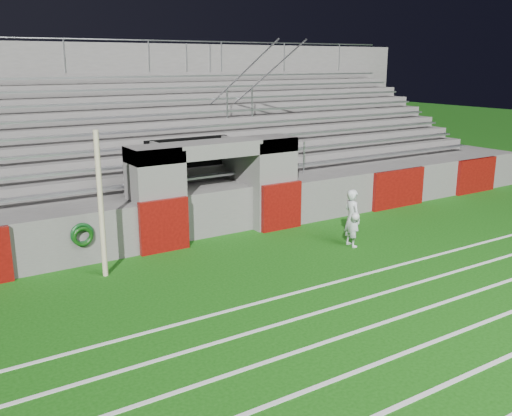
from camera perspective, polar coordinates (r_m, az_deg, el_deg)
ground at (r=13.08m, az=3.57°, el=-6.45°), size 90.00×90.00×0.00m
field_post at (r=12.84m, az=-15.27°, el=0.29°), size 0.12×0.12×3.27m
field_markings at (r=9.91m, az=21.60°, el=-14.71°), size 28.00×8.09×0.01m
stadium_structure at (r=19.47m, az=-10.46°, el=4.86°), size 26.00×8.48×5.42m
goalkeeper_with_ball at (r=14.85m, az=9.60°, el=-0.99°), size 0.49×0.71×1.51m
hose_coil at (r=13.75m, az=-16.97°, el=-2.61°), size 0.55×0.15×0.56m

